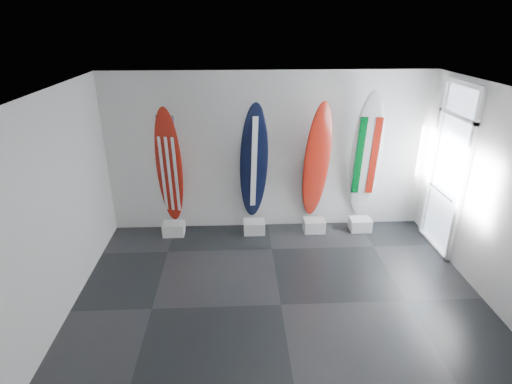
{
  "coord_description": "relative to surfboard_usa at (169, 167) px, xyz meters",
  "views": [
    {
      "loc": [
        -0.59,
        -4.74,
        3.82
      ],
      "look_at": [
        -0.29,
        1.4,
        1.18
      ],
      "focal_mm": 28.54,
      "sensor_mm": 36.0,
      "label": 1
    }
  ],
  "objects": [
    {
      "name": "surfboard_usa",
      "position": [
        0.0,
        0.0,
        0.0
      ],
      "size": [
        0.53,
        0.3,
        2.21
      ],
      "primitive_type": "ellipsoid",
      "rotation": [
        0.05,
        0.0,
        -0.23
      ],
      "color": "#A01B0F",
      "rests_on": "display_block_usa"
    },
    {
      "name": "display_block_swiss",
      "position": [
        2.7,
        -0.1,
        -1.22
      ],
      "size": [
        0.4,
        0.3,
        0.24
      ],
      "primitive_type": "cube",
      "color": "white",
      "rests_on": "floor"
    },
    {
      "name": "wall_outlet",
      "position": [
        -0.62,
        0.2,
        -0.99
      ],
      "size": [
        0.09,
        0.02,
        0.13
      ],
      "primitive_type": "cube",
      "color": "silver",
      "rests_on": "wall_back"
    },
    {
      "name": "display_block_usa",
      "position": [
        0.0,
        -0.1,
        -1.22
      ],
      "size": [
        0.4,
        0.3,
        0.24
      ],
      "primitive_type": "cube",
      "color": "white",
      "rests_on": "floor"
    },
    {
      "name": "floor",
      "position": [
        1.83,
        -2.28,
        -1.34
      ],
      "size": [
        6.0,
        6.0,
        0.0
      ],
      "primitive_type": "plane",
      "color": "black",
      "rests_on": "ground"
    },
    {
      "name": "surfboard_swiss",
      "position": [
        2.7,
        0.0,
        0.04
      ],
      "size": [
        0.61,
        0.52,
        2.3
      ],
      "primitive_type": "ellipsoid",
      "rotation": [
        0.14,
        0.0,
        0.26
      ],
      "color": "#A01B0F",
      "rests_on": "display_block_swiss"
    },
    {
      "name": "glass_door",
      "position": [
        4.8,
        -0.73,
        0.08
      ],
      "size": [
        0.12,
        1.16,
        2.85
      ],
      "primitive_type": null,
      "color": "white",
      "rests_on": "floor"
    },
    {
      "name": "wall_left",
      "position": [
        -1.17,
        -2.28,
        0.16
      ],
      "size": [
        0.0,
        5.0,
        5.0
      ],
      "primitive_type": "plane",
      "rotation": [
        1.57,
        0.0,
        1.57
      ],
      "color": "silver",
      "rests_on": "ground"
    },
    {
      "name": "wall_front",
      "position": [
        1.83,
        -4.78,
        0.16
      ],
      "size": [
        6.0,
        0.0,
        6.0
      ],
      "primitive_type": "plane",
      "rotation": [
        -1.57,
        0.0,
        0.0
      ],
      "color": "silver",
      "rests_on": "ground"
    },
    {
      "name": "wall_right",
      "position": [
        4.83,
        -2.28,
        0.16
      ],
      "size": [
        0.0,
        5.0,
        5.0
      ],
      "primitive_type": "plane",
      "rotation": [
        1.57,
        0.0,
        -1.57
      ],
      "color": "silver",
      "rests_on": "ground"
    },
    {
      "name": "wall_back",
      "position": [
        1.83,
        0.22,
        0.16
      ],
      "size": [
        6.0,
        0.0,
        6.0
      ],
      "primitive_type": "plane",
      "rotation": [
        1.57,
        0.0,
        0.0
      ],
      "color": "silver",
      "rests_on": "ground"
    },
    {
      "name": "surfboard_italy",
      "position": [
        3.6,
        0.0,
        0.13
      ],
      "size": [
        0.59,
        0.44,
        2.48
      ],
      "primitive_type": "ellipsoid",
      "rotation": [
        0.13,
        0.0,
        -0.07
      ],
      "color": "silver",
      "rests_on": "display_block_italy"
    },
    {
      "name": "surfboard_navy",
      "position": [
        1.54,
        0.0,
        0.04
      ],
      "size": [
        0.58,
        0.5,
        2.29
      ],
      "primitive_type": "ellipsoid",
      "rotation": [
        0.15,
        0.0,
        0.17
      ],
      "color": "black",
      "rests_on": "display_block_navy"
    },
    {
      "name": "display_block_navy",
      "position": [
        1.54,
        -0.1,
        -1.22
      ],
      "size": [
        0.4,
        0.3,
        0.24
      ],
      "primitive_type": "cube",
      "color": "white",
      "rests_on": "floor"
    },
    {
      "name": "balcony",
      "position": [
        6.13,
        -0.73,
        -0.84
      ],
      "size": [
        2.8,
        2.2,
        1.2
      ],
      "primitive_type": null,
      "color": "slate",
      "rests_on": "ground"
    },
    {
      "name": "display_block_italy",
      "position": [
        3.6,
        -0.1,
        -1.22
      ],
      "size": [
        0.4,
        0.3,
        0.24
      ],
      "primitive_type": "cube",
      "color": "white",
      "rests_on": "floor"
    },
    {
      "name": "ceiling",
      "position": [
        1.83,
        -2.28,
        1.66
      ],
      "size": [
        6.0,
        6.0,
        0.0
      ],
      "primitive_type": "plane",
      "rotation": [
        3.14,
        0.0,
        0.0
      ],
      "color": "white",
      "rests_on": "wall_back"
    }
  ]
}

